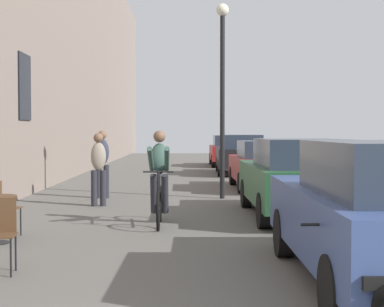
# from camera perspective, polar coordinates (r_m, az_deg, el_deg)

# --- Properties ---
(cafe_chair_mid_toward_wall) EXTENTS (0.42, 0.42, 0.89)m
(cafe_chair_mid_toward_wall) POSITION_cam_1_polar(r_m,az_deg,el_deg) (7.41, -18.09, -7.04)
(cafe_chair_mid_toward_wall) COLOR black
(cafe_chair_mid_toward_wall) RESTS_ON ground_plane
(cafe_chair_far_toward_street) EXTENTS (0.45, 0.45, 0.89)m
(cafe_chair_far_toward_street) POSITION_cam_1_polar(r_m,az_deg,el_deg) (9.93, -17.94, -4.74)
(cafe_chair_far_toward_street) COLOR black
(cafe_chair_far_toward_street) RESTS_ON ground_plane
(cyclist_on_bicycle) EXTENTS (0.52, 1.76, 1.74)m
(cyclist_on_bicycle) POSITION_cam_1_polar(r_m,az_deg,el_deg) (10.70, -3.19, -2.58)
(cyclist_on_bicycle) COLOR black
(cyclist_on_bicycle) RESTS_ON ground_plane
(pedestrian_near) EXTENTS (0.37, 0.29, 1.66)m
(pedestrian_near) POSITION_cam_1_polar(r_m,az_deg,el_deg) (13.48, -9.05, -1.11)
(pedestrian_near) COLOR #26262D
(pedestrian_near) RESTS_ON ground_plane
(pedestrian_mid) EXTENTS (0.35, 0.26, 1.72)m
(pedestrian_mid) POSITION_cam_1_polar(r_m,az_deg,el_deg) (15.11, -8.68, -0.63)
(pedestrian_mid) COLOR #26262D
(pedestrian_mid) RESTS_ON ground_plane
(street_lamp) EXTENTS (0.32, 0.32, 4.90)m
(street_lamp) POSITION_cam_1_polar(r_m,az_deg,el_deg) (14.92, 2.97, 7.57)
(street_lamp) COLOR black
(street_lamp) RESTS_ON ground_plane
(parked_car_second) EXTENTS (1.84, 4.36, 1.55)m
(parked_car_second) POSITION_cam_1_polar(r_m,az_deg,el_deg) (11.72, 10.08, -2.23)
(parked_car_second) COLOR #23512D
(parked_car_second) RESTS_ON ground_plane
(parked_car_third) EXTENTS (1.73, 4.04, 1.43)m
(parked_car_third) POSITION_cam_1_polar(r_m,az_deg,el_deg) (17.37, 6.89, -1.03)
(parked_car_third) COLOR maroon
(parked_car_third) RESTS_ON ground_plane
(parked_car_fourth) EXTENTS (1.99, 4.48, 1.58)m
(parked_car_fourth) POSITION_cam_1_polar(r_m,az_deg,el_deg) (23.59, 4.69, -0.02)
(parked_car_fourth) COLOR black
(parked_car_fourth) RESTS_ON ground_plane
(parked_car_fifth) EXTENTS (1.85, 4.31, 1.53)m
(parked_car_fifth) POSITION_cam_1_polar(r_m,az_deg,el_deg) (29.15, 3.58, 0.33)
(parked_car_fifth) COLOR maroon
(parked_car_fifth) RESTS_ON ground_plane
(parked_motorcycle) EXTENTS (0.62, 2.15, 0.92)m
(parked_motorcycle) POSITION_cam_1_polar(r_m,az_deg,el_deg) (4.96, 15.78, -12.88)
(parked_motorcycle) COLOR black
(parked_motorcycle) RESTS_ON ground_plane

